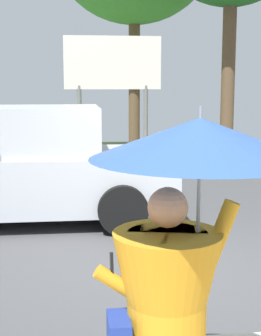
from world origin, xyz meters
The scene contains 4 objects.
ground_plane centered at (0.00, 2.95, -0.05)m, with size 40.00×22.00×0.20m.
monk_pedestrian centered at (-0.52, -3.28, 1.18)m, with size 1.19×1.19×2.13m.
pickup_truck centered at (-2.01, 2.54, 0.87)m, with size 5.20×2.28×1.88m.
roadside_billboard centered at (0.03, 7.99, 2.55)m, with size 2.60×0.12×3.50m.
Camera 1 is at (-1.07, -5.92, 2.24)m, focal length 54.88 mm.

